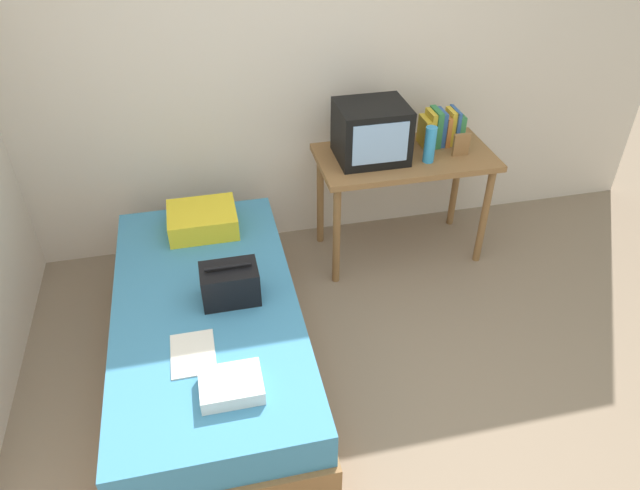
# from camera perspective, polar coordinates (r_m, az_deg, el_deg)

# --- Properties ---
(ground_plane) EXTENTS (8.00, 8.00, 0.00)m
(ground_plane) POSITION_cam_1_polar(r_m,az_deg,el_deg) (3.20, 7.10, -18.23)
(ground_plane) COLOR #84705B
(wall_back) EXTENTS (5.20, 0.10, 2.60)m
(wall_back) POSITION_cam_1_polar(r_m,az_deg,el_deg) (4.00, -1.02, 17.52)
(wall_back) COLOR beige
(wall_back) RESTS_ON ground
(bed) EXTENTS (1.00, 2.00, 0.50)m
(bed) POSITION_cam_1_polar(r_m,az_deg,el_deg) (3.36, -10.58, -8.66)
(bed) COLOR olive
(bed) RESTS_ON ground
(desk) EXTENTS (1.16, 0.60, 0.78)m
(desk) POSITION_cam_1_polar(r_m,az_deg,el_deg) (4.00, 8.15, 7.37)
(desk) COLOR olive
(desk) RESTS_ON ground
(tv) EXTENTS (0.44, 0.39, 0.36)m
(tv) POSITION_cam_1_polar(r_m,az_deg,el_deg) (3.81, 5.00, 10.86)
(tv) COLOR black
(tv) RESTS_ON desk
(water_bottle) EXTENTS (0.07, 0.07, 0.24)m
(water_bottle) POSITION_cam_1_polar(r_m,az_deg,el_deg) (3.84, 10.60, 9.55)
(water_bottle) COLOR #3399DB
(water_bottle) RESTS_ON desk
(book_row) EXTENTS (0.28, 0.16, 0.25)m
(book_row) POSITION_cam_1_polar(r_m,az_deg,el_deg) (4.09, 11.67, 11.04)
(book_row) COLOR gold
(book_row) RESTS_ON desk
(picture_frame) EXTENTS (0.11, 0.02, 0.15)m
(picture_frame) POSITION_cam_1_polar(r_m,az_deg,el_deg) (3.98, 13.54, 9.45)
(picture_frame) COLOR olive
(picture_frame) RESTS_ON desk
(pillow) EXTENTS (0.42, 0.35, 0.14)m
(pillow) POSITION_cam_1_polar(r_m,az_deg,el_deg) (3.70, -11.32, 2.41)
(pillow) COLOR yellow
(pillow) RESTS_ON bed
(handbag) EXTENTS (0.30, 0.20, 0.22)m
(handbag) POSITION_cam_1_polar(r_m,az_deg,el_deg) (3.13, -8.72, -3.74)
(handbag) COLOR black
(handbag) RESTS_ON bed
(magazine) EXTENTS (0.21, 0.29, 0.01)m
(magazine) POSITION_cam_1_polar(r_m,az_deg,el_deg) (2.93, -12.22, -10.25)
(magazine) COLOR white
(magazine) RESTS_ON bed
(remote_dark) EXTENTS (0.04, 0.16, 0.02)m
(remote_dark) POSITION_cam_1_polar(r_m,az_deg,el_deg) (2.76, -7.38, -13.05)
(remote_dark) COLOR black
(remote_dark) RESTS_ON bed
(folded_towel) EXTENTS (0.28, 0.22, 0.07)m
(folded_towel) POSITION_cam_1_polar(r_m,az_deg,el_deg) (2.72, -8.60, -13.32)
(folded_towel) COLOR white
(folded_towel) RESTS_ON bed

